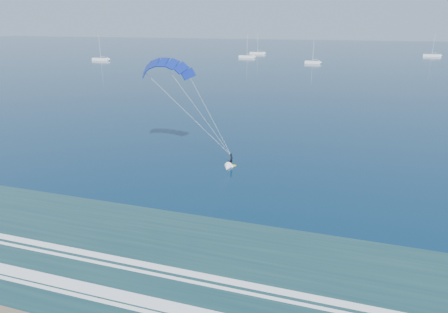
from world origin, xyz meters
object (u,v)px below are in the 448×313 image
sailboat_2 (258,53)px  sailboat_0 (101,59)px  kitesurfer_rig (194,106)px  sailboat_3 (313,62)px  sailboat_4 (432,55)px  sailboat_1 (247,57)px

sailboat_2 → sailboat_0: bearing=-135.3°
kitesurfer_rig → sailboat_2: kitesurfer_rig is taller
sailboat_2 → kitesurfer_rig: bearing=-79.1°
kitesurfer_rig → sailboat_3: bearing=89.9°
sailboat_0 → sailboat_3: size_ratio=1.24×
sailboat_3 → sailboat_4: size_ratio=0.79×
kitesurfer_rig → sailboat_4: kitesurfer_rig is taller
sailboat_0 → sailboat_1: 77.21m
sailboat_1 → sailboat_4: 106.17m
sailboat_0 → sailboat_2: sailboat_0 is taller
kitesurfer_rig → sailboat_0: 167.78m
sailboat_0 → sailboat_3: sailboat_0 is taller
sailboat_4 → sailboat_2: bearing=-172.2°
sailboat_3 → sailboat_4: 86.58m
sailboat_0 → sailboat_1: bearing=29.8°
sailboat_0 → sailboat_2: 93.42m
sailboat_2 → sailboat_1: bearing=-88.8°
kitesurfer_rig → sailboat_2: 200.60m
kitesurfer_rig → sailboat_3: 148.52m
sailboat_0 → kitesurfer_rig: bearing=-51.5°
kitesurfer_rig → sailboat_0: (-104.31, 131.20, -7.58)m
sailboat_1 → sailboat_3: size_ratio=1.22×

